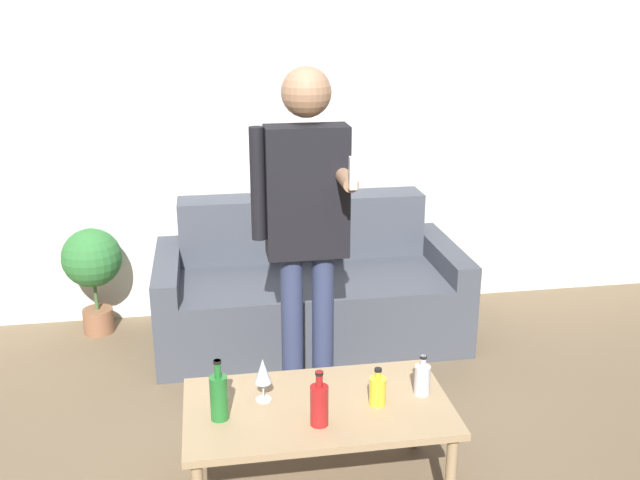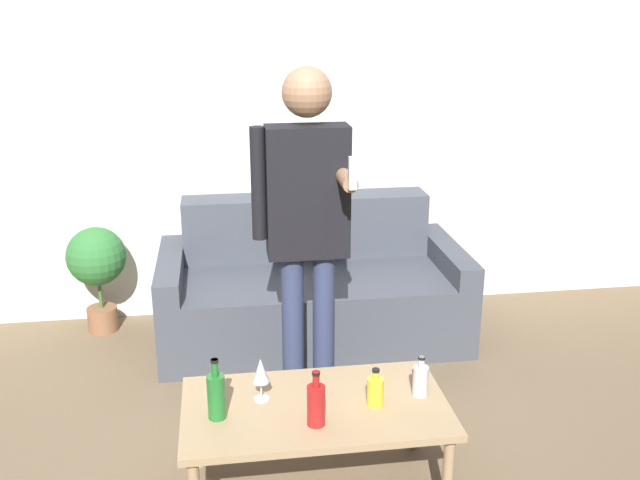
% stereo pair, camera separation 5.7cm
% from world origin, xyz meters
% --- Properties ---
extents(wall_back, '(8.00, 0.06, 2.70)m').
position_xyz_m(wall_back, '(0.00, 2.01, 1.35)').
color(wall_back, silver).
rests_on(wall_back, ground_plane).
extents(couch, '(1.81, 0.88, 0.82)m').
position_xyz_m(couch, '(0.34, 1.55, 0.29)').
color(couch, '#474C56').
rests_on(couch, ground_plane).
extents(coffee_table, '(1.08, 0.60, 0.42)m').
position_xyz_m(coffee_table, '(0.15, 0.05, 0.38)').
color(coffee_table, tan).
rests_on(coffee_table, ground_plane).
extents(bottle_orange, '(0.07, 0.07, 0.23)m').
position_xyz_m(bottle_orange, '(0.13, -0.09, 0.51)').
color(bottle_orange, '#B21E1E').
rests_on(bottle_orange, coffee_table).
extents(bottle_green, '(0.07, 0.07, 0.18)m').
position_xyz_m(bottle_green, '(0.59, 0.06, 0.49)').
color(bottle_green, silver).
rests_on(bottle_green, coffee_table).
extents(bottle_dark, '(0.07, 0.07, 0.16)m').
position_xyz_m(bottle_dark, '(0.39, 0.01, 0.48)').
color(bottle_dark, yellow).
rests_on(bottle_dark, coffee_table).
extents(bottle_yellow, '(0.07, 0.07, 0.25)m').
position_xyz_m(bottle_yellow, '(-0.24, 0.01, 0.52)').
color(bottle_yellow, '#23752D').
rests_on(bottle_yellow, coffee_table).
extents(wine_glass_near, '(0.07, 0.07, 0.19)m').
position_xyz_m(wine_glass_near, '(-0.06, 0.12, 0.55)').
color(wine_glass_near, silver).
rests_on(wine_glass_near, coffee_table).
extents(person_standing_front, '(0.45, 0.43, 1.70)m').
position_xyz_m(person_standing_front, '(0.20, 0.72, 1.02)').
color(person_standing_front, navy).
rests_on(person_standing_front, ground_plane).
extents(potted_plant, '(0.36, 0.36, 0.67)m').
position_xyz_m(potted_plant, '(-0.96, 1.78, 0.45)').
color(potted_plant, '#936042').
rests_on(potted_plant, ground_plane).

